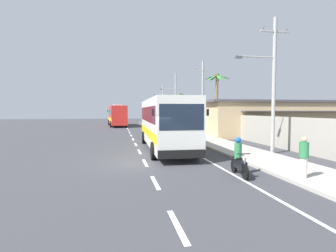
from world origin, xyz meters
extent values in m
plane|color=#3A3A3F|center=(0.00, 0.00, 0.00)|extent=(160.00, 160.00, 0.00)
cube|color=#A8A399|center=(6.80, 10.00, 0.07)|extent=(3.20, 90.00, 0.14)
cube|color=white|center=(0.00, -8.02, 0.00)|extent=(0.16, 2.00, 0.01)
cube|color=white|center=(0.00, -4.02, 0.00)|extent=(0.16, 2.00, 0.01)
cube|color=white|center=(0.00, -0.03, 0.00)|extent=(0.16, 2.00, 0.01)
cube|color=white|center=(0.00, 3.97, 0.00)|extent=(0.16, 2.00, 0.01)
cube|color=white|center=(0.00, 7.96, 0.00)|extent=(0.16, 2.00, 0.01)
cube|color=white|center=(0.00, 11.96, 0.00)|extent=(0.16, 2.00, 0.01)
cube|color=white|center=(0.00, 15.95, 0.00)|extent=(0.16, 2.00, 0.01)
cube|color=white|center=(0.00, 19.95, 0.00)|extent=(0.16, 2.00, 0.01)
cube|color=white|center=(0.00, 23.94, 0.00)|extent=(0.16, 2.00, 0.01)
cube|color=white|center=(0.00, 27.94, 0.00)|extent=(0.16, 2.00, 0.01)
cube|color=white|center=(0.00, 31.93, 0.00)|extent=(0.16, 2.00, 0.01)
cube|color=white|center=(0.00, 35.93, 0.00)|extent=(0.16, 2.00, 0.01)
cube|color=white|center=(0.00, 39.92, 0.00)|extent=(0.16, 2.00, 0.01)
cube|color=white|center=(0.00, 43.92, 0.00)|extent=(0.16, 2.00, 0.01)
cube|color=white|center=(0.00, 47.91, 0.00)|extent=(0.16, 2.00, 0.01)
cube|color=white|center=(3.57, 15.00, 0.00)|extent=(0.14, 70.00, 0.01)
cube|color=#9E998E|center=(10.60, 14.00, 1.19)|extent=(0.24, 60.00, 2.38)
cube|color=silver|center=(1.93, 4.90, 2.01)|extent=(2.82, 11.90, 3.24)
cube|color=#192333|center=(1.93, 5.10, 2.58)|extent=(2.83, 10.95, 1.04)
cube|color=#192333|center=(1.80, -0.98, 2.50)|extent=(2.35, 0.15, 1.36)
cube|color=yellow|center=(1.93, 4.90, 1.28)|extent=(2.85, 11.66, 0.58)
cube|color=black|center=(1.79, -1.07, 0.59)|extent=(2.51, 0.22, 0.44)
cube|color=#B7B7B7|center=(1.96, 6.38, 3.77)|extent=(1.46, 2.64, 0.28)
cube|color=black|center=(3.26, -0.80, 2.74)|extent=(0.12, 0.08, 0.36)
cube|color=black|center=(0.34, -0.74, 2.74)|extent=(0.12, 0.08, 0.36)
cylinder|color=black|center=(3.09, 0.73, 0.52)|extent=(0.34, 1.05, 1.04)
cylinder|color=black|center=(0.58, 0.78, 0.52)|extent=(0.34, 1.05, 1.04)
cylinder|color=black|center=(3.26, 8.43, 0.52)|extent=(0.34, 1.05, 1.04)
cylinder|color=black|center=(0.76, 8.48, 0.52)|extent=(0.34, 1.05, 1.04)
cube|color=red|center=(-1.64, 34.88, 2.02)|extent=(3.47, 11.68, 3.26)
cube|color=#192333|center=(-1.63, 34.68, 2.59)|extent=(3.43, 10.77, 1.04)
cube|color=#192333|center=(-2.09, 40.58, 2.51)|extent=(2.38, 0.28, 1.37)
cube|color=yellow|center=(-1.64, 34.88, 1.29)|extent=(3.49, 11.45, 0.59)
cube|color=black|center=(-2.09, 40.67, 0.59)|extent=(2.54, 0.36, 0.44)
cube|color=#B7B7B7|center=(-1.53, 33.45, 3.79)|extent=(1.62, 2.64, 0.28)
cube|color=black|center=(-3.54, 40.26, 2.75)|extent=(0.13, 0.09, 0.36)
cube|color=black|center=(-0.60, 40.49, 2.75)|extent=(0.13, 0.09, 0.36)
cylinder|color=black|center=(-3.22, 38.80, 0.52)|extent=(0.40, 1.06, 1.04)
cylinder|color=black|center=(-0.69, 39.00, 0.52)|extent=(0.40, 1.06, 1.04)
cylinder|color=black|center=(-2.64, 31.34, 0.52)|extent=(0.40, 1.06, 1.04)
cylinder|color=black|center=(-0.11, 31.54, 0.52)|extent=(0.40, 1.06, 1.04)
cylinder|color=black|center=(3.68, -4.29, 0.30)|extent=(0.16, 0.61, 0.60)
cylinder|color=black|center=(3.81, -2.94, 0.30)|extent=(0.18, 0.61, 0.60)
cube|color=black|center=(3.74, -3.67, 0.52)|extent=(0.34, 1.12, 0.36)
cube|color=black|center=(3.77, -3.37, 0.72)|extent=(0.30, 0.62, 0.12)
cylinder|color=gray|center=(3.69, -4.17, 0.60)|extent=(0.09, 0.32, 0.67)
cylinder|color=black|center=(3.70, -4.07, 1.04)|extent=(0.56, 0.09, 0.04)
sphere|color=#EAEACC|center=(3.69, -4.19, 0.90)|extent=(0.14, 0.14, 0.14)
cylinder|color=#2D7A47|center=(3.77, -3.42, 1.07)|extent=(0.32, 0.32, 0.69)
sphere|color=blue|center=(3.77, -3.42, 1.54)|extent=(0.26, 0.26, 0.26)
cylinder|color=beige|center=(5.88, -4.90, 0.54)|extent=(0.28, 0.28, 0.81)
cylinder|color=#2D7A47|center=(5.88, -4.90, 1.27)|extent=(0.36, 0.36, 0.64)
sphere|color=tan|center=(5.88, -4.90, 1.68)|extent=(0.21, 0.21, 0.21)
cylinder|color=red|center=(6.49, 19.42, 0.52)|extent=(0.28, 0.28, 0.75)
cylinder|color=beige|center=(6.49, 19.42, 1.19)|extent=(0.36, 0.36, 0.60)
sphere|color=tan|center=(6.49, 19.42, 1.59)|extent=(0.22, 0.22, 0.22)
cylinder|color=navy|center=(6.85, 15.86, 0.56)|extent=(0.28, 0.28, 0.84)
cylinder|color=#75388E|center=(6.85, 15.86, 1.31)|extent=(0.36, 0.36, 0.66)
sphere|color=#9E704C|center=(6.85, 15.86, 1.74)|extent=(0.23, 0.23, 0.23)
cylinder|color=#9E9E99|center=(8.60, 1.61, 4.42)|extent=(0.24, 0.24, 8.84)
cube|color=#9E9E99|center=(8.60, 1.61, 7.94)|extent=(2.05, 0.12, 0.12)
cylinder|color=#4C4742|center=(7.78, 1.61, 8.06)|extent=(0.08, 0.08, 0.16)
cylinder|color=#4C4742|center=(9.42, 1.61, 8.06)|extent=(0.08, 0.08, 0.16)
cylinder|color=#9E9E99|center=(7.35, 1.61, 6.27)|extent=(2.50, 0.09, 0.09)
cube|color=#4C4C51|center=(6.10, 1.61, 6.21)|extent=(0.44, 0.24, 0.14)
cylinder|color=#9E9E99|center=(8.71, 16.80, 4.40)|extent=(0.24, 0.24, 8.80)
cube|color=#9E9E99|center=(8.71, 16.80, 7.66)|extent=(2.35, 0.12, 0.12)
cylinder|color=#4C4742|center=(7.77, 16.80, 7.78)|extent=(0.08, 0.08, 0.16)
cylinder|color=#4C4742|center=(9.65, 16.80, 7.78)|extent=(0.08, 0.08, 0.16)
cylinder|color=#9E9E99|center=(8.61, 31.98, 4.74)|extent=(0.24, 0.24, 9.47)
cube|color=#9E9E99|center=(8.61, 31.98, 8.37)|extent=(1.86, 0.12, 0.12)
cylinder|color=#4C4742|center=(7.87, 31.98, 8.49)|extent=(0.08, 0.08, 0.16)
cylinder|color=#4C4742|center=(9.36, 31.98, 8.49)|extent=(0.08, 0.08, 0.16)
cylinder|color=#9E9E99|center=(7.34, 31.98, 6.66)|extent=(2.55, 0.09, 0.09)
cube|color=#4C4C51|center=(6.06, 31.98, 6.60)|extent=(0.44, 0.24, 0.14)
cylinder|color=#9E9E99|center=(8.90, 47.16, 4.37)|extent=(0.24, 0.24, 8.74)
cube|color=#9E9E99|center=(8.90, 47.16, 7.07)|extent=(2.55, 0.12, 0.12)
cylinder|color=#4C4742|center=(7.88, 47.16, 7.19)|extent=(0.08, 0.08, 0.16)
cylinder|color=#4C4742|center=(9.91, 47.16, 7.19)|extent=(0.08, 0.08, 0.16)
cylinder|color=#9E9E99|center=(7.91, 47.16, 6.56)|extent=(1.98, 0.09, 0.09)
cube|color=#4C4C51|center=(6.92, 47.16, 6.50)|extent=(0.44, 0.24, 0.14)
cylinder|color=brown|center=(10.46, 35.98, 2.99)|extent=(0.29, 0.29, 5.99)
ellipsoid|color=#28702D|center=(11.46, 36.04, 5.78)|extent=(2.06, 0.48, 0.73)
ellipsoid|color=#28702D|center=(10.98, 36.72, 5.54)|extent=(1.36, 1.73, 1.19)
ellipsoid|color=#28702D|center=(9.94, 36.78, 5.63)|extent=(1.36, 1.83, 1.02)
ellipsoid|color=#28702D|center=(9.53, 35.85, 5.62)|extent=(1.97, 0.63, 1.03)
ellipsoid|color=#28702D|center=(9.89, 35.23, 5.63)|extent=(1.47, 1.77, 1.02)
ellipsoid|color=#28702D|center=(10.82, 35.11, 5.62)|extent=(1.06, 1.93, 1.04)
sphere|color=brown|center=(10.46, 35.98, 6.04)|extent=(0.56, 0.56, 0.56)
cylinder|color=brown|center=(10.60, 17.00, 3.56)|extent=(0.33, 0.33, 7.12)
ellipsoid|color=#3D893D|center=(11.42, 16.96, 6.99)|extent=(1.68, 0.44, 0.57)
ellipsoid|color=#3D893D|center=(10.98, 17.70, 6.93)|extent=(1.09, 1.61, 0.70)
ellipsoid|color=#3D893D|center=(10.50, 17.80, 6.98)|extent=(0.56, 1.69, 0.61)
ellipsoid|color=#3D893D|center=(9.92, 17.43, 6.96)|extent=(1.58, 1.19, 0.64)
ellipsoid|color=#3D893D|center=(9.89, 16.78, 6.82)|extent=(1.58, 0.80, 0.92)
ellipsoid|color=#3D893D|center=(10.55, 16.25, 6.82)|extent=(0.47, 1.58, 0.90)
ellipsoid|color=#3D893D|center=(11.06, 16.38, 6.87)|extent=(1.23, 1.49, 0.82)
sphere|color=brown|center=(10.60, 17.00, 7.17)|extent=(0.56, 0.56, 0.56)
cube|color=tan|center=(16.07, 13.36, 1.85)|extent=(15.97, 6.50, 3.70)
cube|color=#4C474C|center=(16.07, 13.36, 3.82)|extent=(16.93, 6.89, 0.24)
cube|color=#4C474C|center=(16.07, 9.75, 2.77)|extent=(11.18, 0.80, 0.10)
camera|label=1|loc=(-1.40, -14.22, 2.84)|focal=28.34mm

